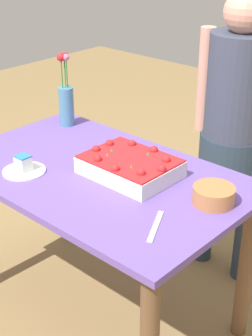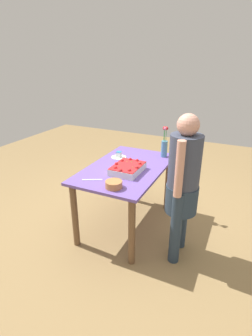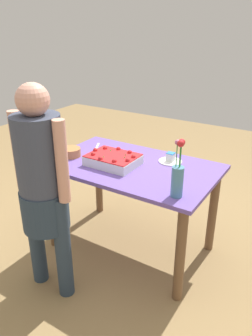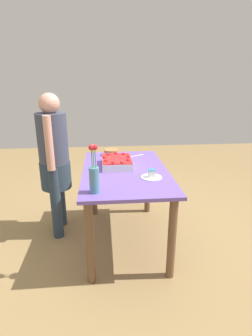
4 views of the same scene
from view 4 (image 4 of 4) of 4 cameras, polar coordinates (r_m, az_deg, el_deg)
The scene contains 8 objects.
ground_plane at distance 2.89m, azimuth -0.18°, elevation -15.10°, with size 8.00×8.00×0.00m, color olive.
dining_table at distance 2.59m, azimuth -0.20°, elevation -3.24°, with size 1.32×0.82×0.78m.
sheet_cake at distance 2.64m, azimuth -2.02°, elevation 1.32°, with size 0.39×0.29×0.10m.
serving_plate_with_slice at distance 2.34m, azimuth 5.56°, elevation -1.61°, with size 0.19×0.19×0.08m.
cake_knife at distance 2.99m, azimuth 2.21°, elevation 2.68°, with size 0.21×0.02×0.00m, color silver.
flower_vase at distance 2.01m, azimuth -6.95°, elevation -1.64°, with size 0.08×0.08×0.38m.
fruit_bowl at distance 3.02m, azimuth -3.21°, elevation 3.44°, with size 0.16×0.16×0.07m, color #BA7641.
person_standing at distance 2.78m, azimuth -15.36°, elevation 2.31°, with size 0.45×0.31×1.49m.
Camera 4 is at (-2.38, 0.21, 1.62)m, focal length 28.00 mm.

